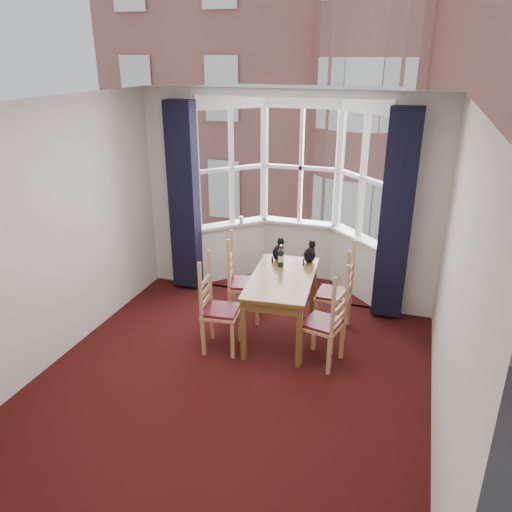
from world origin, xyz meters
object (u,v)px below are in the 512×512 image
at_px(chair_right_near, 330,326).
at_px(cat_left, 279,251).
at_px(chair_right_far, 341,296).
at_px(wine_bottle, 281,257).
at_px(dining_table, 282,285).
at_px(cat_right, 310,254).
at_px(chair_left_near, 214,311).
at_px(candle_tall, 241,220).
at_px(chair_left_far, 238,284).

bearing_deg(chair_right_near, cat_left, 132.01).
distance_m(chair_right_far, wine_bottle, 0.87).
xyz_separation_m(dining_table, cat_right, (0.20, 0.56, 0.21)).
distance_m(chair_left_near, wine_bottle, 1.07).
height_order(cat_left, candle_tall, cat_left).
xyz_separation_m(dining_table, chair_right_near, (0.66, -0.44, -0.20)).
xyz_separation_m(cat_left, wine_bottle, (0.09, -0.21, 0.01)).
distance_m(chair_right_far, cat_right, 0.65).
bearing_deg(wine_bottle, cat_right, 40.86).
distance_m(dining_table, cat_left, 0.58).
distance_m(dining_table, candle_tall, 1.77).
bearing_deg(dining_table, chair_right_far, 26.27).
bearing_deg(cat_right, dining_table, -110.01).
distance_m(chair_left_near, chair_left_far, 0.76).
xyz_separation_m(dining_table, cat_left, (-0.19, 0.51, 0.21)).
height_order(chair_left_near, candle_tall, candle_tall).
distance_m(chair_right_near, candle_tall, 2.55).
relative_size(chair_left_near, cat_right, 3.30).
bearing_deg(cat_left, chair_right_far, -12.47).
xyz_separation_m(chair_right_far, wine_bottle, (-0.75, -0.03, 0.42)).
relative_size(chair_left_near, chair_right_far, 1.00).
xyz_separation_m(chair_right_near, candle_tall, (-1.68, 1.86, 0.46)).
xyz_separation_m(chair_right_near, cat_left, (-0.85, 0.95, 0.41)).
xyz_separation_m(chair_right_near, cat_right, (-0.46, 0.99, 0.41)).
xyz_separation_m(chair_left_far, cat_right, (0.85, 0.31, 0.41)).
bearing_deg(dining_table, cat_left, 110.20).
xyz_separation_m(cat_right, candle_tall, (-1.22, 0.87, 0.05)).
bearing_deg(chair_left_near, wine_bottle, 55.25).
distance_m(chair_left_far, chair_right_far, 1.30).
xyz_separation_m(dining_table, chair_left_far, (-0.65, 0.25, -0.20)).
bearing_deg(cat_left, dining_table, -69.80).
distance_m(chair_right_far, cat_left, 0.96).
relative_size(cat_left, wine_bottle, 1.02).
bearing_deg(chair_right_far, candle_tall, 146.67).
height_order(dining_table, chair_right_near, chair_right_near).
distance_m(wine_bottle, candle_tall, 1.46).
distance_m(cat_right, candle_tall, 1.50).
bearing_deg(wine_bottle, dining_table, -71.36).
height_order(cat_left, cat_right, cat_left).
relative_size(chair_left_far, chair_right_near, 1.00).
bearing_deg(cat_right, chair_right_far, -27.49).
height_order(chair_left_near, cat_right, cat_right).
xyz_separation_m(chair_right_near, chair_right_far, (-0.01, 0.76, 0.00)).
xyz_separation_m(chair_left_near, wine_bottle, (0.56, 0.81, 0.42)).
height_order(dining_table, chair_left_near, chair_left_near).
bearing_deg(dining_table, candle_tall, 125.59).
relative_size(dining_table, wine_bottle, 4.98).
distance_m(chair_left_near, chair_right_near, 1.33).
distance_m(cat_left, cat_right, 0.39).
height_order(chair_left_near, wine_bottle, wine_bottle).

